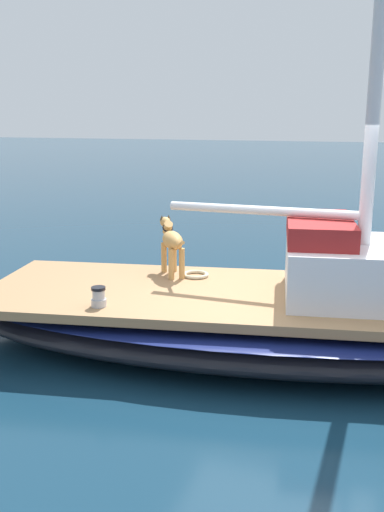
% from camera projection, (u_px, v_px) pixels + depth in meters
% --- Properties ---
extents(ground_plane, '(120.00, 120.00, 0.00)m').
position_uv_depth(ground_plane, '(274.00, 349.00, 6.42)').
color(ground_plane, '#143347').
extents(sailboat_main, '(3.86, 7.58, 0.66)m').
position_uv_depth(sailboat_main, '(275.00, 321.00, 6.34)').
color(sailboat_main, black).
rests_on(sailboat_main, ground).
extents(cabin_house, '(1.80, 2.46, 0.84)m').
position_uv_depth(cabin_house, '(382.00, 267.00, 6.03)').
color(cabin_house, silver).
rests_on(cabin_house, sailboat_main).
extents(dog_tan, '(0.80, 0.63, 0.70)m').
position_uv_depth(dog_tan, '(172.00, 241.00, 6.94)').
color(dog_tan, tan).
rests_on(dog_tan, sailboat_main).
extents(deck_winch, '(0.16, 0.16, 0.21)m').
position_uv_depth(deck_winch, '(99.00, 297.00, 5.82)').
color(deck_winch, '#B7B7BC').
rests_on(deck_winch, sailboat_main).
extents(coiled_rope, '(0.32, 0.32, 0.04)m').
position_uv_depth(coiled_rope, '(196.00, 275.00, 6.95)').
color(coiled_rope, beige).
rests_on(coiled_rope, sailboat_main).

